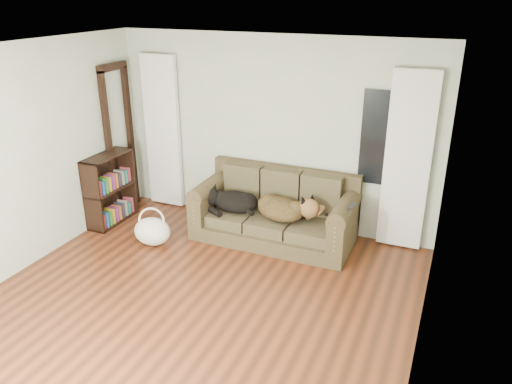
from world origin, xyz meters
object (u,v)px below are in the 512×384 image
at_px(tote_bag, 153,233).
at_px(bookshelf, 110,189).
at_px(sofa, 274,208).
at_px(dog_shepherd, 284,209).
at_px(dog_black_lab, 232,201).

xyz_separation_m(tote_bag, bookshelf, (-0.92, 0.37, 0.34)).
distance_m(tote_bag, bookshelf, 1.05).
xyz_separation_m(sofa, dog_shepherd, (0.16, -0.06, 0.04)).
bearing_deg(tote_bag, sofa, 28.17).
distance_m(dog_black_lab, dog_shepherd, 0.73).
height_order(dog_black_lab, dog_shepherd, dog_shepherd).
distance_m(dog_shepherd, tote_bag, 1.74).
relative_size(dog_black_lab, tote_bag, 1.27).
distance_m(sofa, dog_shepherd, 0.18).
xyz_separation_m(sofa, bookshelf, (-2.33, -0.39, 0.05)).
xyz_separation_m(sofa, tote_bag, (-1.40, -0.75, -0.29)).
bearing_deg(sofa, dog_shepherd, -20.58).
relative_size(dog_black_lab, bookshelf, 0.64).
distance_m(sofa, tote_bag, 1.62).
height_order(sofa, bookshelf, bookshelf).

